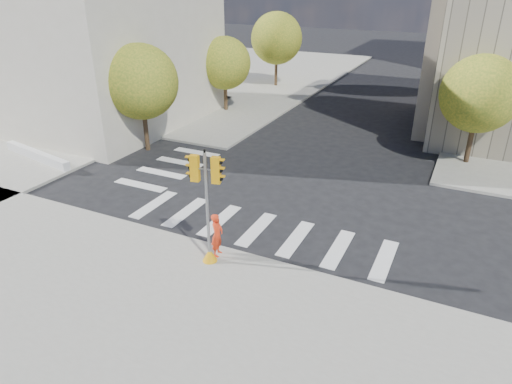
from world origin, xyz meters
The scene contains 15 objects.
ground centered at (0.00, 0.00, 0.00)m, with size 160.00×160.00×0.00m, color black.
sidewalk_near centered at (0.00, -11.00, 0.07)m, with size 30.00×14.00×0.15m, color gray.
sidewalk_far_left centered at (-20.00, 26.00, 0.07)m, with size 28.00×40.00×0.15m, color gray.
classical_building centered at (-20.00, 8.00, 6.44)m, with size 19.00×15.00×12.70m.
tree_lw_near centered at (-10.50, 4.00, 4.20)m, with size 4.40×4.40×6.41m.
tree_lw_mid centered at (-10.50, 14.00, 3.76)m, with size 4.00×4.00×5.77m.
tree_lw_far centered at (-10.50, 24.00, 4.54)m, with size 4.80×4.80×6.95m.
tree_re_near centered at (7.50, 10.00, 4.05)m, with size 4.20×4.20×6.16m.
tree_re_mid centered at (7.50, 22.00, 4.35)m, with size 4.60×4.60×6.66m.
tree_re_far centered at (7.50, 34.00, 3.87)m, with size 4.00×4.00×5.88m.
lamp_near centered at (8.00, 14.00, 4.58)m, with size 0.35×0.18×8.11m.
lamp_far centered at (8.00, 28.00, 4.58)m, with size 0.35×0.18×8.11m.
traffic_signal centered at (-0.55, -5.09, 2.01)m, with size 1.08×0.56×4.41m.
photographer centered at (-0.49, -4.60, 1.01)m, with size 0.63×0.41×1.73m, color red.
planter_wall centered at (-15.00, -0.42, 0.40)m, with size 6.00×0.40×0.50m, color silver.
Camera 1 is at (7.23, -17.26, 9.77)m, focal length 32.00 mm.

